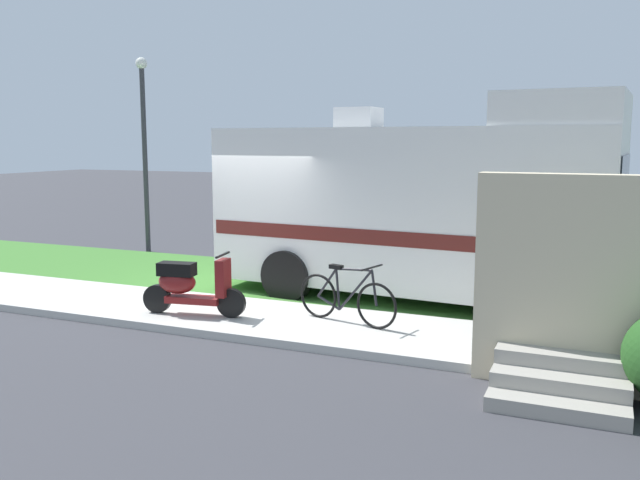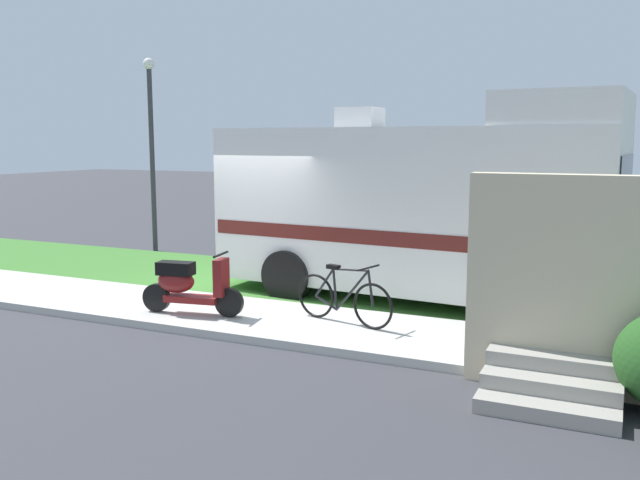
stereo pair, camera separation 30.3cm
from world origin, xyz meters
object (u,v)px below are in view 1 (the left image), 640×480
Objects in this scene: bicycle at (346,298)px; street_lamp_post at (144,137)px; bottle_green at (535,328)px; bottle_spare at (599,338)px; motorhome_rv at (417,206)px; scooter at (190,285)px.

street_lamp_post is at bearing 146.50° from bicycle.
bottle_green reaches higher than bottle_spare.
bicycle is (-0.42, -2.27, -1.16)m from motorhome_rv.
bicycle is 3.42m from bottle_spare.
bicycle is 0.35× the size of street_lamp_post.
scooter reaches higher than bicycle.
scooter is (-2.79, -2.75, -1.07)m from motorhome_rv.
bottle_spare is at bearing -10.15° from bottle_green.
bottle_spare is (3.41, 0.22, -0.27)m from bicycle.
scooter is at bearing -135.33° from motorhome_rv.
bottle_green is at bearing 9.80° from scooter.
bicycle is (2.36, 0.49, -0.08)m from scooter.
bicycle is 8.76m from street_lamp_post.
bicycle is at bearing -100.55° from motorhome_rv.
bottle_spare is (0.81, -0.14, -0.00)m from bottle_green.
bottle_green is at bearing 169.85° from bottle_spare.
bottle_spare is (5.77, 0.71, -0.35)m from scooter.
bicycle is 6.33× the size of bottle_green.
motorhome_rv is at bearing 79.45° from bicycle.
motorhome_rv is 7.93m from street_lamp_post.
bottle_spare is at bearing -23.01° from street_lamp_post.
scooter is 5.05m from bottle_green.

